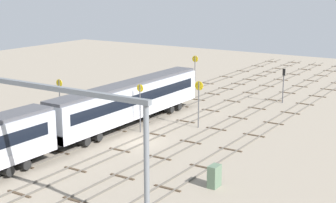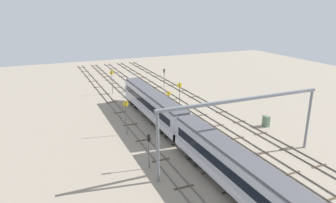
# 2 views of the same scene
# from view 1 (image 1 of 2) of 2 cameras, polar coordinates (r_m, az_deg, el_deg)

# --- Properties ---
(ground_plane) EXTENTS (138.99, 138.99, 0.00)m
(ground_plane) POSITION_cam_1_polar(r_m,az_deg,el_deg) (51.27, -3.32, -4.58)
(ground_plane) COLOR gray
(track_near_foreground) EXTENTS (122.99, 2.40, 0.16)m
(track_near_foreground) POSITION_cam_1_polar(r_m,az_deg,el_deg) (46.85, 5.53, -6.27)
(track_near_foreground) COLOR #59544C
(track_near_foreground) RESTS_ON ground
(track_second_near) EXTENTS (122.99, 2.40, 0.16)m
(track_second_near) POSITION_cam_1_polar(r_m,az_deg,el_deg) (48.90, 0.90, -5.37)
(track_second_near) COLOR #59544C
(track_second_near) RESTS_ON ground
(track_middle) EXTENTS (122.99, 2.40, 0.16)m
(track_middle) POSITION_cam_1_polar(r_m,az_deg,el_deg) (51.25, -3.33, -4.51)
(track_middle) COLOR #59544C
(track_middle) RESTS_ON ground
(track_with_train) EXTENTS (122.99, 2.40, 0.16)m
(track_with_train) POSITION_cam_1_polar(r_m,az_deg,el_deg) (53.87, -7.15, -3.71)
(track_with_train) COLOR #59544C
(track_with_train) RESTS_ON ground
(track_far_background) EXTENTS (122.99, 2.40, 0.16)m
(track_far_background) POSITION_cam_1_polar(r_m,az_deg,el_deg) (56.71, -10.59, -2.97)
(track_far_background) COLOR #59544C
(track_far_background) RESTS_ON ground
(overhead_gantry) EXTENTS (0.40, 22.97, 8.67)m
(overhead_gantry) POSITION_cam_1_polar(r_m,az_deg,el_deg) (38.84, -16.09, -0.54)
(overhead_gantry) COLOR slate
(overhead_gantry) RESTS_ON ground
(speed_sign_near_foreground) EXTENTS (0.14, 0.85, 5.41)m
(speed_sign_near_foreground) POSITION_cam_1_polar(r_m,az_deg,el_deg) (56.85, -12.05, 0.49)
(speed_sign_near_foreground) COLOR #4C4C51
(speed_sign_near_foreground) RESTS_ON ground
(speed_sign_mid_trackside) EXTENTS (0.14, 0.82, 5.23)m
(speed_sign_mid_trackside) POSITION_cam_1_polar(r_m,az_deg,el_deg) (53.83, -3.15, -0.08)
(speed_sign_mid_trackside) COLOR #4C4C51
(speed_sign_mid_trackside) RESTS_ON ground
(speed_sign_far_trackside) EXTENTS (0.14, 1.01, 5.22)m
(speed_sign_far_trackside) POSITION_cam_1_polar(r_m,az_deg,el_deg) (55.54, 3.47, 0.51)
(speed_sign_far_trackside) COLOR #4C4C51
(speed_sign_far_trackside) RESTS_ON ground
(speed_sign_distant_end) EXTENTS (0.14, 0.94, 5.45)m
(speed_sign_distant_end) POSITION_cam_1_polar(r_m,az_deg,el_deg) (73.48, 3.05, 3.68)
(speed_sign_distant_end) COLOR #4C4C51
(speed_sign_distant_end) RESTS_ON ground
(signal_light_trackside_approach) EXTENTS (0.31, 0.32, 4.61)m
(signal_light_trackside_approach) POSITION_cam_1_polar(r_m,az_deg,el_deg) (68.86, 12.84, 2.29)
(signal_light_trackside_approach) COLOR #4C4C51
(signal_light_trackside_approach) RESTS_ON ground
(relay_cabinet) EXTENTS (1.17, 0.71, 1.79)m
(relay_cabinet) POSITION_cam_1_polar(r_m,az_deg,el_deg) (40.22, 5.22, -8.35)
(relay_cabinet) COLOR #597259
(relay_cabinet) RESTS_ON ground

